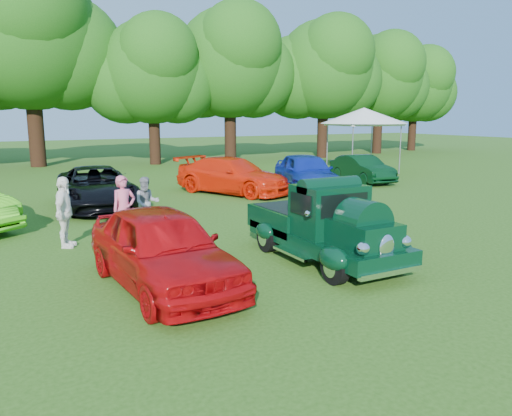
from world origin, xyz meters
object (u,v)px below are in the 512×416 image
hero_pickup (323,227)px  red_convertible (162,248)px  back_car_blue (306,173)px  spectator_grey (147,203)px  canopy_tent (364,116)px  back_car_green (362,169)px  back_car_orange (233,176)px  back_car_black (96,187)px  spectator_pink (124,209)px  spectator_white (64,212)px

hero_pickup → red_convertible: (-3.71, -0.07, 0.01)m
back_car_blue → spectator_grey: back_car_blue is taller
hero_pickup → back_car_blue: (5.29, 8.57, 0.07)m
spectator_grey → canopy_tent: 17.10m
back_car_blue → spectator_grey: 8.63m
back_car_green → spectator_grey: spectator_grey is taller
back_car_orange → hero_pickup: bearing=-130.5°
red_convertible → back_car_black: red_convertible is taller
back_car_orange → canopy_tent: size_ratio=0.92×
back_car_green → spectator_grey: bearing=-151.5°
hero_pickup → spectator_pink: 5.04m
back_car_green → back_car_blue: bearing=-156.2°
back_car_blue → canopy_tent: bearing=50.8°
canopy_tent → red_convertible: bearing=-140.1°
spectator_grey → spectator_white: 2.63m
spectator_pink → back_car_green: bearing=13.4°
back_car_blue → back_car_green: back_car_blue is taller
back_car_orange → canopy_tent: bearing=-6.4°
spectator_grey → spectator_white: bearing=-143.5°
red_convertible → back_car_orange: size_ratio=0.87×
spectator_pink → hero_pickup: bearing=-58.2°
canopy_tent → hero_pickup: bearing=-132.7°
back_car_black → back_car_orange: 5.63m
hero_pickup → spectator_white: (-4.91, 3.82, 0.13)m
red_convertible → canopy_tent: (15.92, 13.33, 2.36)m
back_car_black → spectator_pink: (-0.30, -5.31, 0.14)m
spectator_white → back_car_orange: bearing=-28.3°
back_car_orange → canopy_tent: canopy_tent is taller
spectator_pink → spectator_grey: 1.68m
back_car_green → spectator_pink: spectator_pink is taller
red_convertible → hero_pickup: bearing=-3.0°
back_car_black → back_car_green: 12.62m
red_convertible → spectator_grey: (1.15, 5.06, -0.02)m
spectator_white → canopy_tent: canopy_tent is taller
back_car_orange → back_car_blue: size_ratio=1.07×
back_car_black → canopy_tent: size_ratio=0.94×
red_convertible → back_car_blue: 12.48m
back_car_orange → spectator_grey: (-4.93, -4.64, -0.00)m
back_car_blue → spectator_white: spectator_white is taller
back_car_blue → spectator_grey: size_ratio=3.24×
red_convertible → spectator_pink: bearing=83.0°
back_car_orange → spectator_grey: back_car_orange is taller
hero_pickup → spectator_pink: bearing=134.2°
back_car_green → spectator_white: spectator_white is taller
red_convertible → back_car_green: bearing=33.1°
back_car_orange → spectator_white: size_ratio=2.92×
back_car_green → canopy_tent: bearing=56.3°
back_car_green → spectator_pink: 14.33m
red_convertible → back_car_green: red_convertible is taller
red_convertible → spectator_pink: spectator_pink is taller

